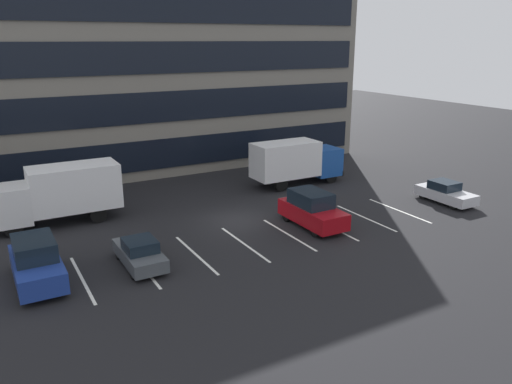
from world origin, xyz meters
name	(u,v)px	position (x,y,z in m)	size (l,w,h in m)	color
ground_plane	(237,220)	(0.00, 0.00, 0.00)	(120.00, 120.00, 0.00)	black
office_building	(139,57)	(0.00, 17.95, 9.00)	(36.09, 13.31, 18.00)	slate
lot_markings	(267,239)	(0.00, -3.50, 0.00)	(19.74, 5.40, 0.01)	silver
box_truck_white	(58,192)	(-9.33, 4.71, 1.92)	(7.35, 2.43, 3.41)	white
box_truck_blue	(296,160)	(7.42, 4.83, 1.86)	(7.11, 2.36, 3.30)	#194799
suv_maroon	(312,210)	(3.35, -3.00, 1.00)	(1.93, 4.56, 2.06)	maroon
sedan_silver	(446,193)	(13.69, -3.77, 0.68)	(1.68, 4.01, 1.44)	silver
sedan_charcoal	(140,253)	(-7.04, -3.40, 0.66)	(1.64, 3.91, 1.40)	#474C51
suv_navy	(36,262)	(-11.56, -2.91, 1.00)	(1.94, 4.57, 2.06)	navy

